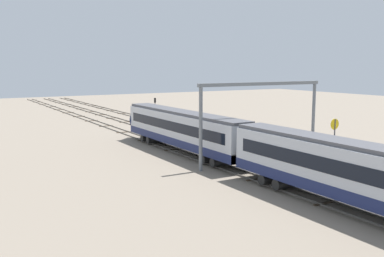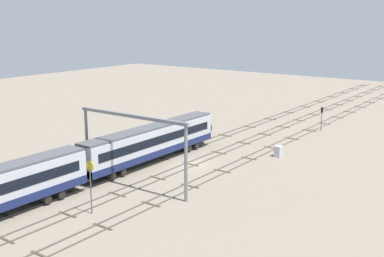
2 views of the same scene
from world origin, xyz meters
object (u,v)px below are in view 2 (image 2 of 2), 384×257
object	(u,v)px
speed_sign_mid_trackside	(90,179)
relay_cabinet	(278,151)
overhead_gantry	(132,134)
signal_light_trackside_departure	(322,115)

from	to	relation	value
speed_sign_mid_trackside	relay_cabinet	xyz separation A→B (m)	(29.18, -5.98, -2.81)
overhead_gantry	signal_light_trackside_departure	distance (m)	40.49
overhead_gantry	relay_cabinet	bearing A→B (deg)	-20.38
signal_light_trackside_departure	relay_cabinet	size ratio (longest dim) A/B	2.67
overhead_gantry	relay_cabinet	xyz separation A→B (m)	(21.09, -7.84, -5.46)
overhead_gantry	relay_cabinet	size ratio (longest dim) A/B	10.17
overhead_gantry	relay_cabinet	distance (m)	23.15
relay_cabinet	speed_sign_mid_trackside	bearing A→B (deg)	168.42
overhead_gantry	speed_sign_mid_trackside	distance (m)	8.72
overhead_gantry	signal_light_trackside_departure	world-z (taller)	overhead_gantry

